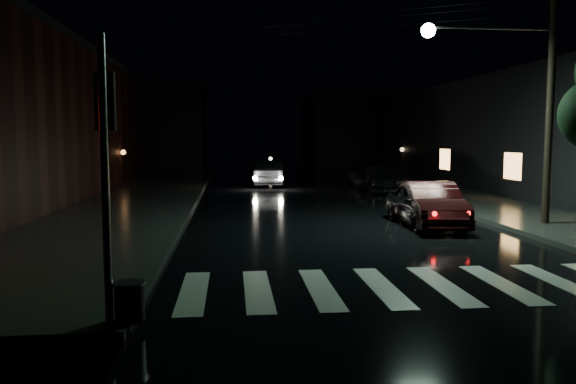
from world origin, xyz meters
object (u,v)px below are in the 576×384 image
object	(u,v)px
parked_car_a	(424,204)
parked_car_b	(431,204)
parked_car_c	(382,178)
parked_car_d	(372,175)
oncoming_car	(270,173)

from	to	relation	value
parked_car_a	parked_car_b	distance (m)	0.26
parked_car_a	parked_car_c	xyz separation A→B (m)	(1.80, 11.83, 0.02)
parked_car_d	oncoming_car	bearing A→B (deg)	166.25
parked_car_b	parked_car_d	size ratio (longest dim) A/B	0.85
parked_car_a	parked_car_c	world-z (taller)	parked_car_c
parked_car_d	parked_car_c	bearing A→B (deg)	-88.52
parked_car_c	parked_car_d	size ratio (longest dim) A/B	0.94
parked_car_b	parked_car_c	xyz separation A→B (m)	(1.63, 12.03, -0.01)
parked_car_c	oncoming_car	distance (m)	6.86
parked_car_b	parked_car_d	xyz separation A→B (m)	(1.63, 14.12, -0.00)
parked_car_a	parked_car_d	distance (m)	14.03
oncoming_car	parked_car_c	bearing A→B (deg)	153.96
parked_car_a	oncoming_car	size ratio (longest dim) A/B	0.87
parked_car_a	parked_car_b	bearing A→B (deg)	-51.67
parked_car_b	parked_car_c	world-z (taller)	parked_car_b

